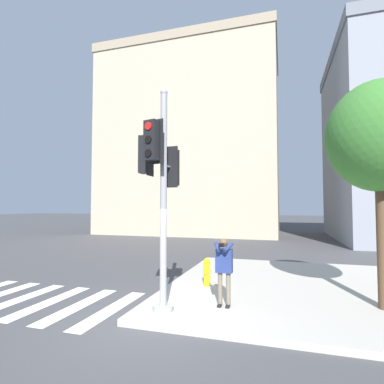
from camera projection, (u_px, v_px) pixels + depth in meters
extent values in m
plane|color=#424244|center=(149.00, 321.00, 6.69)|extent=(160.00, 160.00, 0.00)
cube|color=#ADA89E|center=(304.00, 288.00, 9.03)|extent=(8.00, 8.00, 0.15)
cube|color=silver|center=(112.00, 309.00, 7.42)|extent=(0.43, 2.94, 0.01)
cube|color=silver|center=(79.00, 305.00, 7.69)|extent=(0.43, 2.94, 0.01)
cube|color=silver|center=(49.00, 302.00, 7.97)|extent=(0.43, 2.94, 0.01)
cube|color=silver|center=(21.00, 299.00, 8.24)|extent=(0.43, 2.94, 0.01)
cylinder|color=#939399|center=(163.00, 308.00, 6.92)|extent=(0.49, 0.49, 0.12)
cylinder|color=#939399|center=(164.00, 198.00, 7.04)|extent=(0.16, 0.16, 4.96)
sphere|color=#939399|center=(164.00, 93.00, 7.15)|extent=(0.17, 0.17, 0.17)
cylinder|color=#939399|center=(168.00, 166.00, 7.27)|extent=(0.07, 0.27, 0.05)
cube|color=black|center=(172.00, 168.00, 7.51)|extent=(0.32, 0.26, 0.90)
cube|color=black|center=(170.00, 167.00, 7.39)|extent=(0.42, 0.06, 1.02)
cylinder|color=red|center=(174.00, 157.00, 7.65)|extent=(0.17, 0.04, 0.17)
cylinder|color=black|center=(174.00, 168.00, 7.64)|extent=(0.17, 0.04, 0.17)
cylinder|color=black|center=(174.00, 180.00, 7.62)|extent=(0.17, 0.04, 0.17)
cylinder|color=#939399|center=(158.00, 143.00, 6.91)|extent=(0.11, 0.28, 0.05)
cube|color=black|center=(152.00, 141.00, 6.68)|extent=(0.34, 0.30, 0.90)
cube|color=black|center=(155.00, 142.00, 6.80)|extent=(0.42, 0.11, 1.02)
cylinder|color=red|center=(148.00, 126.00, 6.58)|extent=(0.17, 0.07, 0.17)
cylinder|color=black|center=(148.00, 139.00, 6.57)|extent=(0.17, 0.07, 0.17)
cylinder|color=black|center=(148.00, 153.00, 6.55)|extent=(0.17, 0.07, 0.17)
cylinder|color=#939399|center=(155.00, 154.00, 7.13)|extent=(0.27, 0.07, 0.05)
cube|color=black|center=(145.00, 155.00, 7.19)|extent=(0.26, 0.31, 0.90)
cube|color=black|center=(150.00, 155.00, 7.16)|extent=(0.05, 0.42, 1.02)
cylinder|color=red|center=(140.00, 143.00, 7.24)|extent=(0.04, 0.17, 0.17)
cylinder|color=black|center=(140.00, 155.00, 7.22)|extent=(0.04, 0.17, 0.17)
cylinder|color=black|center=(140.00, 167.00, 7.21)|extent=(0.04, 0.17, 0.17)
cube|color=black|center=(220.00, 305.00, 7.19)|extent=(0.09, 0.24, 0.05)
cube|color=black|center=(228.00, 306.00, 7.13)|extent=(0.09, 0.24, 0.05)
cylinder|color=#6B6051|center=(220.00, 289.00, 7.26)|extent=(0.11, 0.11, 0.80)
cylinder|color=#6B6051|center=(228.00, 289.00, 7.21)|extent=(0.11, 0.11, 0.80)
cube|color=navy|center=(224.00, 261.00, 7.27)|extent=(0.40, 0.22, 0.57)
sphere|color=brown|center=(224.00, 242.00, 7.29)|extent=(0.19, 0.19, 0.19)
cube|color=black|center=(222.00, 245.00, 6.99)|extent=(0.12, 0.10, 0.09)
cylinder|color=black|center=(221.00, 245.00, 6.92)|extent=(0.06, 0.08, 0.06)
cylinder|color=navy|center=(217.00, 247.00, 7.19)|extent=(0.23, 0.35, 0.22)
cylinder|color=navy|center=(229.00, 247.00, 7.11)|extent=(0.23, 0.35, 0.22)
cylinder|color=brown|center=(383.00, 239.00, 7.07)|extent=(0.27, 0.27, 3.24)
ellipsoid|color=#38752D|center=(380.00, 136.00, 7.19)|extent=(2.44, 2.44, 2.69)
cylinder|color=yellow|center=(207.00, 274.00, 9.08)|extent=(0.21, 0.21, 0.67)
sphere|color=yellow|center=(207.00, 261.00, 9.10)|extent=(0.19, 0.19, 0.19)
cylinder|color=yellow|center=(206.00, 273.00, 8.95)|extent=(0.09, 0.06, 0.09)
cube|color=tan|center=(193.00, 147.00, 29.80)|extent=(16.27, 10.11, 16.80)
cube|color=gray|center=(193.00, 61.00, 30.21)|extent=(16.47, 10.31, 0.80)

